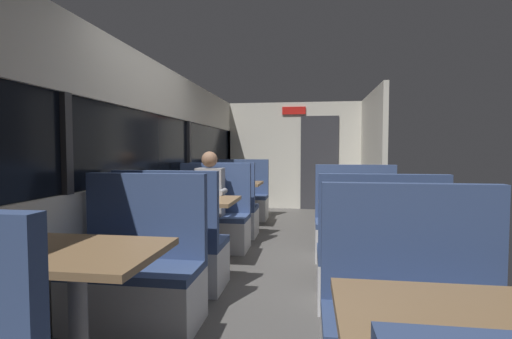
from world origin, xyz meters
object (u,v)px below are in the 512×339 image
Objects in this scene: seated_passenger at (211,208)px; bench_near_window_facing_entry at (137,280)px; dining_table_mid_window at (196,208)px; bench_rear_aisle_facing_end at (378,269)px; dining_table_far_window at (234,188)px; bench_rear_aisle_facing_entry at (356,231)px; bench_front_aisle_facing_entry at (417,339)px; dining_table_rear_aisle at (365,215)px; bench_far_window_facing_end at (225,214)px; bench_mid_window_facing_entry at (212,223)px; dining_table_near_window at (77,268)px; bench_far_window_facing_entry at (242,201)px; bench_mid_window_facing_end at (173,253)px.

bench_near_window_facing_entry is at bearing -90.00° from seated_passenger.
dining_table_mid_window is 2.03m from bench_rear_aisle_facing_end.
bench_rear_aisle_facing_entry is at bearing -42.00° from dining_table_far_window.
dining_table_far_window is 0.82× the size of bench_front_aisle_facing_entry.
dining_table_rear_aisle is 0.77m from bench_rear_aisle_facing_end.
bench_rear_aisle_facing_end is at bearing -52.25° from bench_far_window_facing_end.
dining_table_mid_window is at bearing -90.00° from bench_mid_window_facing_entry.
bench_near_window_facing_entry is 0.87× the size of seated_passenger.
bench_far_window_facing_entry is at bearing 90.00° from dining_table_near_window.
seated_passenger reaches higher than dining_table_mid_window.
bench_front_aisle_facing_entry is (1.79, -3.42, 0.00)m from bench_far_window_facing_end.
bench_far_window_facing_entry is 1.00× the size of bench_rear_aisle_facing_entry.
seated_passenger is (0.00, -0.07, 0.21)m from bench_mid_window_facing_entry.
dining_table_mid_window is 0.82× the size of bench_rear_aisle_facing_entry.
bench_rear_aisle_facing_end is at bearing 34.10° from dining_table_near_window.
dining_table_far_window is at bearing 90.00° from bench_near_window_facing_entry.
bench_near_window_facing_entry is at bearing -133.12° from bench_rear_aisle_facing_entry.
bench_far_window_facing_entry is at bearing 90.00° from bench_mid_window_facing_entry.
seated_passenger is (0.00, 2.04, 0.21)m from bench_near_window_facing_entry.
bench_front_aisle_facing_entry is 1.11m from bench_rear_aisle_facing_end.
seated_passenger is at bearing -90.00° from bench_far_window_facing_end.
bench_rear_aisle_facing_entry is (0.00, 1.40, 0.00)m from bench_rear_aisle_facing_end.
dining_table_near_window is 3.18m from bench_rear_aisle_facing_entry.
bench_mid_window_facing_entry is 1.00× the size of bench_rear_aisle_facing_end.
bench_front_aisle_facing_entry is 1.22× the size of dining_table_rear_aisle.
dining_table_rear_aisle is at bearing -26.68° from bench_mid_window_facing_entry.
bench_far_window_facing_entry is (0.00, 2.11, 0.00)m from bench_mid_window_facing_entry.
bench_far_window_facing_end is 2.92m from bench_rear_aisle_facing_end.
dining_table_near_window is at bearing -133.12° from dining_table_rear_aisle.
bench_mid_window_facing_entry is at bearing 173.62° from bench_rear_aisle_facing_entry.
bench_rear_aisle_facing_entry is 1.81m from seated_passenger.
bench_front_aisle_facing_entry is at bearing -90.00° from bench_rear_aisle_facing_end.
bench_mid_window_facing_end is 2.22m from bench_front_aisle_facing_entry.
bench_mid_window_facing_end is (0.00, -0.70, -0.31)m from dining_table_mid_window.
bench_mid_window_facing_entry is (0.00, 1.40, 0.00)m from bench_mid_window_facing_end.
dining_table_far_window is at bearing 90.00° from seated_passenger.
bench_mid_window_facing_end is 1.40m from bench_mid_window_facing_entry.
bench_mid_window_facing_end is at bearing 90.00° from dining_table_near_window.
bench_rear_aisle_facing_end reaches higher than dining_table_far_window.
dining_table_near_window is 1.00× the size of dining_table_rear_aisle.
dining_table_mid_window is at bearing 90.00° from bench_near_window_facing_entry.
dining_table_mid_window is 1.88m from bench_rear_aisle_facing_entry.
dining_table_far_window is at bearing 90.00° from bench_far_window_facing_end.
dining_table_near_window is 4.22m from dining_table_far_window.
bench_near_window_facing_entry is at bearing 161.47° from bench_front_aisle_facing_entry.
dining_table_far_window is 3.52m from bench_rear_aisle_facing_end.
bench_mid_window_facing_end is 2.15m from bench_rear_aisle_facing_entry.
bench_near_window_facing_entry reaches higher than dining_table_far_window.
bench_mid_window_facing_end is at bearing -90.00° from bench_far_window_facing_end.
dining_table_mid_window is 2.83m from bench_far_window_facing_entry.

